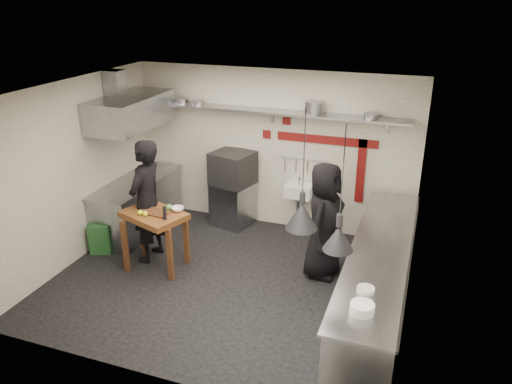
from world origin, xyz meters
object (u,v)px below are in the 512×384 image
(chef_left, at_px, (147,201))
(green_bin, at_px, (102,237))
(combi_oven, at_px, (233,168))
(oven_stand, at_px, (233,204))
(prep_table, at_px, (156,240))
(chef_right, at_px, (324,221))

(chef_left, bearing_deg, green_bin, -83.42)
(combi_oven, bearing_deg, oven_stand, 150.73)
(prep_table, bearing_deg, green_bin, -167.48)
(chef_right, bearing_deg, oven_stand, 66.18)
(green_bin, height_order, prep_table, prep_table)
(combi_oven, height_order, green_bin, combi_oven)
(oven_stand, xyz_separation_m, combi_oven, (0.02, -0.02, 0.69))
(oven_stand, distance_m, chef_right, 2.28)
(chef_left, bearing_deg, chef_right, 101.10)
(green_bin, relative_size, chef_right, 0.28)
(chef_left, height_order, chef_right, chef_left)
(oven_stand, xyz_separation_m, chef_left, (-0.77, -1.59, 0.58))
(oven_stand, distance_m, combi_oven, 0.69)
(oven_stand, relative_size, chef_left, 0.41)
(green_bin, bearing_deg, prep_table, -7.36)
(green_bin, bearing_deg, chef_right, 8.29)
(prep_table, distance_m, chef_left, 0.61)
(chef_right, bearing_deg, chef_left, 106.48)
(combi_oven, distance_m, green_bin, 2.48)
(chef_right, bearing_deg, combi_oven, 66.37)
(oven_stand, bearing_deg, combi_oven, -29.27)
(combi_oven, bearing_deg, chef_left, -102.35)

